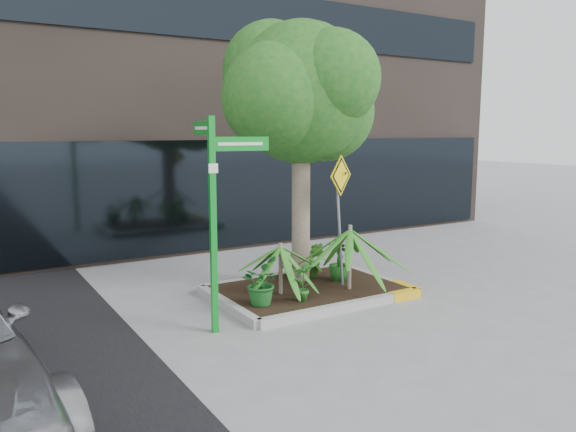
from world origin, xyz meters
TOP-DOWN VIEW (x-y plane):
  - ground at (0.00, 0.00)m, footprint 80.00×80.00m
  - planter at (0.23, 0.27)m, footprint 3.35×2.36m
  - tree at (0.37, 0.84)m, footprint 3.27×2.90m
  - palm_front at (0.76, -0.17)m, footprint 1.28×1.28m
  - palm_left at (-0.44, 0.18)m, footprint 0.99×0.99m
  - palm_back at (0.48, 1.01)m, footprint 0.72×0.72m
  - shrub_a at (-1.02, -0.15)m, footprint 0.90×0.90m
  - shrub_b at (0.94, 0.37)m, footprint 0.57×0.57m
  - shrub_c at (-0.32, -0.35)m, footprint 0.37×0.37m
  - shrub_d at (0.67, 0.81)m, footprint 0.53×0.53m
  - street_sign_post at (-1.92, -0.51)m, footprint 0.92×0.97m
  - cattle_sign at (0.78, 0.16)m, footprint 0.66×0.32m

SIDE VIEW (x-z plane):
  - ground at x=0.00m, z-range 0.00..0.00m
  - planter at x=0.23m, z-range 0.03..0.18m
  - shrub_c at x=-0.32m, z-range 0.15..0.81m
  - shrub_d at x=0.67m, z-range 0.15..0.84m
  - shrub_b at x=0.94m, z-range 0.15..0.88m
  - shrub_a at x=-1.02m, z-range 0.15..0.89m
  - palm_back at x=0.48m, z-range 0.35..1.15m
  - palm_left at x=-0.44m, z-range 0.42..1.52m
  - palm_front at x=0.76m, z-range 0.50..1.93m
  - cattle_sign at x=0.78m, z-range 0.56..2.90m
  - street_sign_post at x=-1.92m, z-range 0.37..3.49m
  - tree at x=0.37m, z-range 1.13..6.04m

